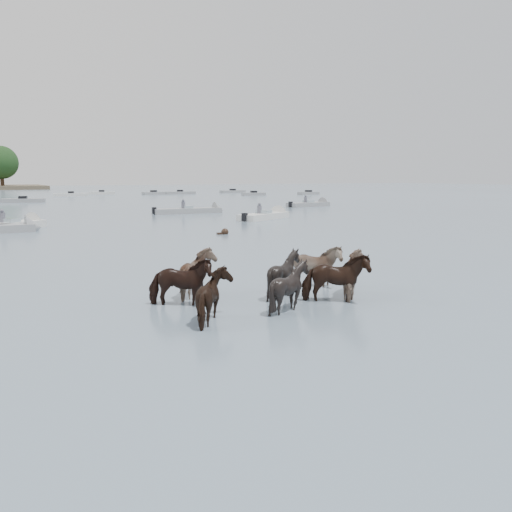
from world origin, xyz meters
TOP-DOWN VIEW (x-y plane):
  - ground at (0.00, 0.00)m, footprint 400.00×400.00m
  - pony_herd at (-0.35, 0.21)m, footprint 6.45×4.25m
  - swimming_pony at (5.37, 15.47)m, footprint 0.72×0.44m
  - motorboat_a at (-4.96, 24.99)m, footprint 4.92×4.39m
  - motorboat_c at (10.58, 32.66)m, footprint 6.93×1.94m
  - motorboat_d at (13.42, 24.00)m, footprint 5.93×4.17m
  - motorboat_e at (26.57, 36.38)m, footprint 6.27×2.68m
  - distant_flotilla at (0.12, 76.54)m, footprint 105.07×29.02m

SIDE VIEW (x-z plane):
  - ground at x=0.00m, z-range 0.00..0.00m
  - swimming_pony at x=5.37m, z-range -0.12..0.32m
  - motorboat_c at x=10.58m, z-range -0.74..1.18m
  - motorboat_e at x=26.57m, z-range -0.74..1.18m
  - motorboat_d at x=13.42m, z-range -0.74..1.18m
  - motorboat_a at x=-4.96m, z-range -0.73..1.19m
  - distant_flotilla at x=0.12m, z-range -0.21..0.72m
  - pony_herd at x=-0.35m, z-range -0.19..1.31m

